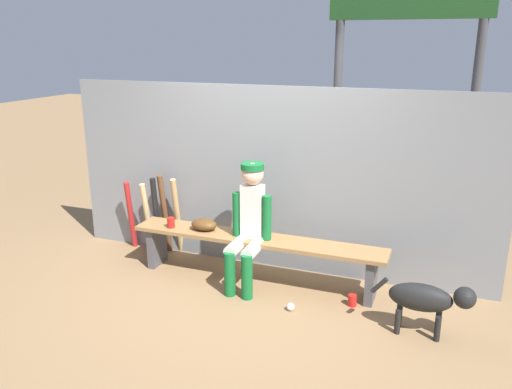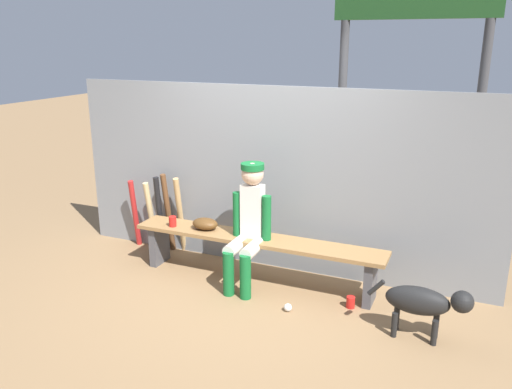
% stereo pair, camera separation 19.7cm
% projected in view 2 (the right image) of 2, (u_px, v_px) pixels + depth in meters
% --- Properties ---
extents(ground_plane, '(30.00, 30.00, 0.00)m').
position_uv_depth(ground_plane, '(256.00, 281.00, 5.36)').
color(ground_plane, olive).
extents(chainlink_fence, '(4.69, 0.03, 1.96)m').
position_uv_depth(chainlink_fence, '(272.00, 180.00, 5.46)').
color(chainlink_fence, gray).
rests_on(chainlink_fence, ground_plane).
extents(dugout_bench, '(2.64, 0.36, 0.48)m').
position_uv_depth(dugout_bench, '(256.00, 247.00, 5.25)').
color(dugout_bench, olive).
rests_on(dugout_bench, ground_plane).
extents(player_seated, '(0.41, 0.55, 1.25)m').
position_uv_depth(player_seated, '(248.00, 222.00, 5.08)').
color(player_seated, silver).
rests_on(player_seated, ground_plane).
extents(baseball_glove, '(0.28, 0.20, 0.12)m').
position_uv_depth(baseball_glove, '(205.00, 224.00, 5.42)').
color(baseball_glove, '#593819').
rests_on(baseball_glove, dugout_bench).
extents(bat_wood_tan, '(0.11, 0.26, 0.93)m').
position_uv_depth(bat_wood_tan, '(180.00, 215.00, 5.95)').
color(bat_wood_tan, tan).
rests_on(bat_wood_tan, ground_plane).
extents(bat_wood_dark, '(0.08, 0.20, 0.95)m').
position_uv_depth(bat_wood_dark, '(168.00, 213.00, 5.99)').
color(bat_wood_dark, brown).
rests_on(bat_wood_dark, ground_plane).
extents(bat_aluminum_black, '(0.08, 0.15, 0.92)m').
position_uv_depth(bat_aluminum_black, '(160.00, 215.00, 5.95)').
color(bat_aluminum_black, black).
rests_on(bat_aluminum_black, ground_plane).
extents(bat_wood_natural, '(0.07, 0.21, 0.85)m').
position_uv_depth(bat_wood_natural, '(151.00, 217.00, 6.00)').
color(bat_wood_natural, tan).
rests_on(bat_wood_natural, ground_plane).
extents(bat_aluminum_red, '(0.10, 0.19, 0.83)m').
position_uv_depth(bat_aluminum_red, '(135.00, 213.00, 6.15)').
color(bat_aluminum_red, '#B22323').
rests_on(bat_aluminum_red, ground_plane).
extents(baseball, '(0.07, 0.07, 0.07)m').
position_uv_depth(baseball, '(288.00, 307.00, 4.75)').
color(baseball, white).
rests_on(baseball, ground_plane).
extents(cup_on_ground, '(0.08, 0.08, 0.11)m').
position_uv_depth(cup_on_ground, '(351.00, 302.00, 4.81)').
color(cup_on_ground, red).
rests_on(cup_on_ground, ground_plane).
extents(cup_on_bench, '(0.08, 0.08, 0.11)m').
position_uv_depth(cup_on_bench, '(173.00, 221.00, 5.51)').
color(cup_on_bench, red).
rests_on(cup_on_bench, dugout_bench).
extents(scoreboard, '(2.01, 0.27, 3.73)m').
position_uv_depth(scoreboard, '(420.00, 21.00, 5.50)').
color(scoreboard, '#3F3F42').
rests_on(scoreboard, ground_plane).
extents(dog, '(0.84, 0.20, 0.49)m').
position_uv_depth(dog, '(424.00, 302.00, 4.23)').
color(dog, black).
rests_on(dog, ground_plane).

